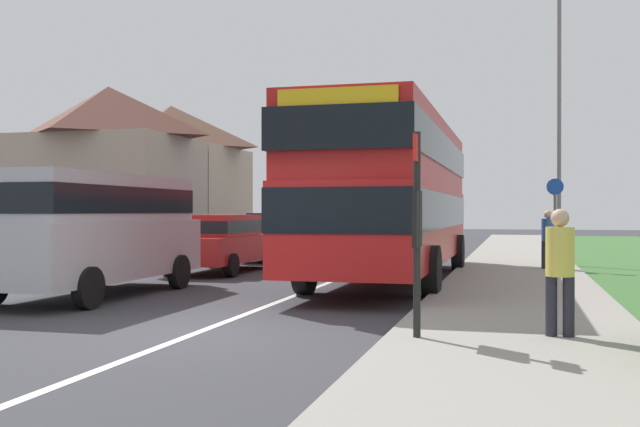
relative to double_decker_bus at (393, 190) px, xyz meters
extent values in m
plane|color=#38383D|center=(-1.36, -7.78, -2.14)|extent=(120.00, 120.00, 0.00)
cube|color=silver|center=(-1.36, 0.22, -2.14)|extent=(0.14, 60.00, 0.01)
cube|color=gray|center=(2.84, -1.78, -2.08)|extent=(3.20, 68.00, 0.12)
cube|color=red|center=(0.00, 0.00, -0.82)|extent=(2.50, 11.08, 1.65)
cube|color=red|center=(0.00, 0.00, 0.78)|extent=(2.45, 10.86, 1.55)
cube|color=black|center=(0.00, 0.00, -0.49)|extent=(2.52, 11.13, 0.76)
cube|color=black|center=(0.00, 0.00, 0.86)|extent=(2.52, 11.13, 0.72)
cube|color=gold|center=(0.00, -5.48, 1.28)|extent=(2.00, 0.08, 0.44)
cylinder|color=black|center=(-1.25, 3.44, -1.64)|extent=(0.30, 1.00, 1.00)
cylinder|color=black|center=(1.25, 3.44, -1.64)|extent=(0.30, 1.00, 1.00)
cylinder|color=black|center=(-1.25, -3.05, -1.64)|extent=(0.30, 1.00, 1.00)
cylinder|color=black|center=(1.25, -3.05, -1.64)|extent=(0.30, 1.00, 1.00)
cube|color=#B7B7BC|center=(-5.06, -4.47, -1.24)|extent=(1.95, 5.48, 1.09)
cube|color=#B7B7BC|center=(-5.06, -4.47, -0.24)|extent=(1.72, 5.04, 0.89)
cube|color=black|center=(-5.06, -4.47, -0.29)|extent=(1.75, 5.09, 0.50)
cylinder|color=black|center=(-6.01, -2.77, -1.78)|extent=(0.20, 0.72, 0.72)
cylinder|color=black|center=(-4.10, -2.77, -1.78)|extent=(0.20, 0.72, 0.72)
cylinder|color=black|center=(-4.10, -6.17, -1.78)|extent=(0.20, 0.72, 0.72)
cube|color=#B21E1E|center=(-4.90, 1.46, -1.50)|extent=(1.74, 4.59, 0.69)
cube|color=#B21E1E|center=(-4.90, 1.23, -0.87)|extent=(1.54, 2.53, 0.56)
cube|color=black|center=(-4.90, 1.23, -0.90)|extent=(1.57, 2.55, 0.32)
cylinder|color=black|center=(-5.76, 2.89, -1.84)|extent=(0.20, 0.60, 0.60)
cylinder|color=black|center=(-4.05, 2.89, -1.84)|extent=(0.20, 0.60, 0.60)
cylinder|color=black|center=(-5.76, 0.04, -1.84)|extent=(0.20, 0.60, 0.60)
cylinder|color=black|center=(-4.05, 0.04, -1.84)|extent=(0.20, 0.60, 0.60)
cube|color=black|center=(-4.82, 6.57, -1.49)|extent=(1.76, 4.41, 0.71)
cube|color=black|center=(-4.82, 6.35, -0.85)|extent=(1.55, 2.43, 0.58)
cube|color=black|center=(-4.82, 6.35, -0.88)|extent=(1.59, 2.45, 0.32)
cylinder|color=black|center=(-5.69, 7.94, -1.84)|extent=(0.20, 0.60, 0.60)
cylinder|color=black|center=(-3.96, 7.94, -1.84)|extent=(0.20, 0.60, 0.60)
cylinder|color=black|center=(-5.69, 5.21, -1.84)|extent=(0.20, 0.60, 0.60)
cylinder|color=black|center=(-3.96, 5.21, -1.84)|extent=(0.20, 0.60, 0.60)
cube|color=navy|center=(-5.01, 11.98, -1.48)|extent=(1.84, 4.00, 0.72)
cube|color=navy|center=(-5.01, 11.78, -0.83)|extent=(1.62, 2.20, 0.59)
cube|color=black|center=(-5.01, 11.78, -0.86)|extent=(1.66, 2.22, 0.33)
cylinder|color=black|center=(-5.91, 13.22, -1.84)|extent=(0.20, 0.60, 0.60)
cylinder|color=black|center=(-4.11, 13.22, -1.84)|extent=(0.20, 0.60, 0.60)
cylinder|color=black|center=(-5.91, 10.74, -1.84)|extent=(0.20, 0.60, 0.60)
cylinder|color=black|center=(-4.11, 10.74, -1.84)|extent=(0.20, 0.60, 0.60)
cylinder|color=#23232D|center=(3.21, -7.62, -1.72)|extent=(0.14, 0.14, 0.85)
cylinder|color=#23232D|center=(3.41, -7.62, -1.72)|extent=(0.14, 0.14, 0.85)
cylinder|color=#D1C14C|center=(3.31, -7.62, -0.99)|extent=(0.34, 0.34, 0.60)
sphere|color=tan|center=(3.31, -7.62, -0.58)|extent=(0.22, 0.22, 0.22)
cylinder|color=#23232D|center=(3.51, 3.35, -1.72)|extent=(0.14, 0.14, 0.85)
cylinder|color=#23232D|center=(3.71, 3.35, -1.72)|extent=(0.14, 0.14, 0.85)
cylinder|color=#2D599E|center=(3.61, 3.35, -0.99)|extent=(0.34, 0.34, 0.60)
sphere|color=tan|center=(3.61, 3.35, -0.58)|extent=(0.22, 0.22, 0.22)
cylinder|color=black|center=(1.64, -8.13, -0.84)|extent=(0.09, 0.09, 2.60)
cube|color=red|center=(1.64, -8.13, 0.26)|extent=(0.04, 0.44, 0.32)
cube|color=black|center=(1.64, -8.11, -0.59)|extent=(0.06, 0.52, 0.68)
cylinder|color=slate|center=(3.80, 3.53, -1.09)|extent=(0.08, 0.08, 2.10)
cylinder|color=blue|center=(3.80, 3.53, 0.16)|extent=(0.44, 0.03, 0.44)
cylinder|color=slate|center=(4.00, 5.43, 2.10)|extent=(0.12, 0.12, 8.49)
cube|color=tan|center=(-13.71, 10.32, 0.22)|extent=(6.52, 5.64, 4.72)
pyramid|color=brown|center=(-13.71, 10.32, 3.65)|extent=(6.52, 5.64, 2.15)
cube|color=#C1A88E|center=(-13.71, 16.08, 0.22)|extent=(6.52, 5.64, 4.72)
pyramid|color=brown|center=(-13.71, 16.08, 3.65)|extent=(6.52, 5.64, 2.15)
camera|label=1|loc=(2.80, -16.97, -0.50)|focal=41.13mm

